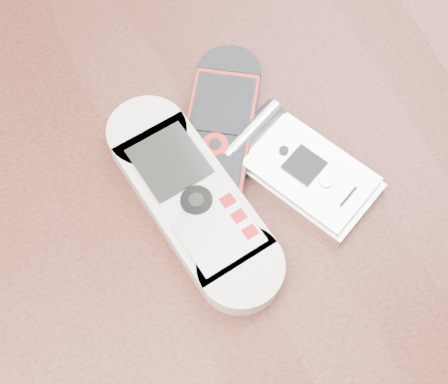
{
  "coord_description": "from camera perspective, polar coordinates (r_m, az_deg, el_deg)",
  "views": [
    {
      "loc": [
        -0.08,
        -0.17,
        1.16
      ],
      "look_at": [
        0.01,
        0.0,
        0.76
      ],
      "focal_mm": 50.0,
      "sensor_mm": 36.0,
      "label": 1
    }
  ],
  "objects": [
    {
      "name": "table",
      "position": [
        0.55,
        -0.47,
        -5.35
      ],
      "size": [
        1.2,
        0.8,
        0.75
      ],
      "color": "black",
      "rests_on": "ground"
    },
    {
      "name": "nokia_white",
      "position": [
        0.44,
        -2.97,
        -0.6
      ],
      "size": [
        0.08,
        0.19,
        0.02
      ],
      "primitive_type": "cube",
      "rotation": [
        0.0,
        0.0,
        0.13
      ],
      "color": "silver",
      "rests_on": "table"
    },
    {
      "name": "ground",
      "position": [
        1.18,
        -0.23,
        -16.09
      ],
      "size": [
        4.0,
        4.0,
        0.0
      ],
      "primitive_type": "plane",
      "color": "#472B19",
      "rests_on": "ground"
    },
    {
      "name": "nokia_black_red",
      "position": [
        0.47,
        -0.61,
        4.96
      ],
      "size": [
        0.13,
        0.16,
        0.02
      ],
      "primitive_type": "cube",
      "rotation": [
        0.0,
        0.0,
        -0.6
      ],
      "color": "black",
      "rests_on": "table"
    },
    {
      "name": "motorola_razr",
      "position": [
        0.45,
        7.57,
        1.81
      ],
      "size": [
        0.1,
        0.13,
        0.02
      ],
      "primitive_type": "cube",
      "rotation": [
        0.0,
        0.0,
        0.43
      ],
      "color": "silver",
      "rests_on": "table"
    }
  ]
}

